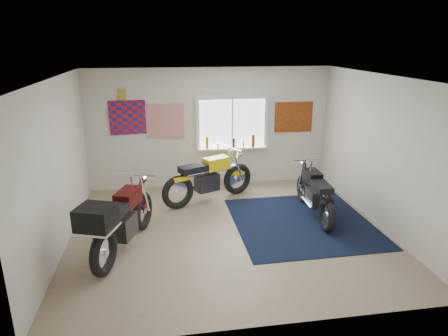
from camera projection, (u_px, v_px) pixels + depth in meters
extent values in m
plane|color=#9E896B|center=(229.00, 232.00, 7.11)|extent=(5.50, 5.50, 0.00)
plane|color=white|center=(229.00, 77.00, 6.29)|extent=(5.50, 5.50, 0.00)
plane|color=silver|center=(210.00, 128.00, 9.05)|extent=(5.50, 0.00, 5.50)
plane|color=silver|center=(268.00, 224.00, 4.35)|extent=(5.50, 0.00, 5.50)
plane|color=silver|center=(57.00, 167.00, 6.29)|extent=(0.00, 5.00, 5.00)
plane|color=silver|center=(381.00, 152.00, 7.11)|extent=(0.00, 5.00, 5.00)
cube|color=black|center=(302.00, 222.00, 7.47)|extent=(2.53, 2.63, 0.01)
cube|color=white|center=(232.00, 123.00, 9.08)|extent=(1.50, 0.02, 1.10)
cube|color=white|center=(232.00, 97.00, 8.89)|extent=(1.66, 0.06, 0.08)
cube|color=white|center=(232.00, 148.00, 9.25)|extent=(1.66, 0.06, 0.08)
cube|color=white|center=(198.00, 125.00, 8.95)|extent=(0.08, 0.06, 1.10)
cube|color=white|center=(266.00, 122.00, 9.18)|extent=(0.08, 0.06, 1.10)
cube|color=white|center=(232.00, 123.00, 9.07)|extent=(0.04, 0.06, 1.10)
cube|color=white|center=(232.00, 148.00, 9.18)|extent=(1.60, 0.16, 0.04)
cylinder|color=#8D5E14|center=(207.00, 143.00, 9.04)|extent=(0.07, 0.07, 0.28)
cylinder|color=white|center=(218.00, 146.00, 9.10)|extent=(0.06, 0.06, 0.12)
cylinder|color=black|center=(234.00, 143.00, 9.14)|extent=(0.06, 0.06, 0.22)
cylinder|color=orange|center=(243.00, 144.00, 9.19)|extent=(0.05, 0.05, 0.14)
cylinder|color=brown|center=(253.00, 140.00, 9.19)|extent=(0.09, 0.09, 0.30)
plane|color=red|center=(133.00, 117.00, 8.68)|extent=(1.00, 0.07, 1.00)
plane|color=red|center=(163.00, 121.00, 8.79)|extent=(0.90, 0.09, 0.90)
cube|color=#A4922F|center=(122.00, 95.00, 8.50)|extent=(0.18, 0.02, 0.24)
cube|color=#A54C14|center=(293.00, 117.00, 9.26)|extent=(0.90, 0.03, 0.70)
torus|color=black|center=(237.00, 179.00, 8.78)|extent=(0.70, 0.42, 0.70)
torus|color=black|center=(178.00, 192.00, 8.00)|extent=(0.70, 0.42, 0.70)
cylinder|color=white|center=(237.00, 179.00, 8.78)|extent=(0.15, 0.14, 0.12)
cylinder|color=white|center=(178.00, 192.00, 8.00)|extent=(0.15, 0.14, 0.12)
cylinder|color=white|center=(209.00, 171.00, 8.30)|extent=(1.24, 0.64, 0.09)
cube|color=#2D2D2F|center=(207.00, 182.00, 8.34)|extent=(0.55, 0.46, 0.36)
cylinder|color=white|center=(203.00, 185.00, 8.51)|extent=(0.56, 0.31, 0.07)
cube|color=yellow|center=(216.00, 163.00, 8.35)|extent=(0.59, 0.47, 0.25)
cube|color=black|center=(193.00, 169.00, 8.07)|extent=(0.65, 0.51, 0.13)
cube|color=yellow|center=(180.00, 178.00, 7.94)|extent=(0.36, 0.28, 0.08)
cube|color=yellow|center=(237.00, 173.00, 8.74)|extent=(0.33, 0.26, 0.05)
cylinder|color=white|center=(231.00, 148.00, 8.46)|extent=(0.31, 0.61, 0.04)
cylinder|color=white|center=(238.00, 154.00, 8.62)|extent=(0.17, 0.20, 0.17)
torus|color=black|center=(303.00, 188.00, 8.34)|extent=(0.15, 0.61, 0.61)
torus|color=black|center=(327.00, 215.00, 7.06)|extent=(0.15, 0.61, 0.61)
cylinder|color=white|center=(303.00, 188.00, 8.34)|extent=(0.10, 0.11, 0.11)
cylinder|color=white|center=(327.00, 215.00, 7.06)|extent=(0.10, 0.11, 0.11)
cylinder|color=white|center=(315.00, 186.00, 7.61)|extent=(0.13, 1.22, 0.09)
cube|color=#2D2D2F|center=(315.00, 198.00, 7.63)|extent=(0.29, 0.44, 0.33)
cylinder|color=white|center=(307.00, 203.00, 7.64)|extent=(0.09, 0.53, 0.07)
cube|color=black|center=(313.00, 177.00, 7.73)|extent=(0.27, 0.49, 0.23)
cube|color=black|center=(322.00, 187.00, 7.25)|extent=(0.29, 0.54, 0.12)
cube|color=black|center=(327.00, 200.00, 7.02)|extent=(0.16, 0.30, 0.08)
cube|color=black|center=(304.00, 183.00, 8.30)|extent=(0.14, 0.28, 0.05)
cylinder|color=white|center=(308.00, 159.00, 7.96)|extent=(0.60, 0.06, 0.03)
cylinder|color=white|center=(305.00, 164.00, 8.19)|extent=(0.16, 0.10, 0.15)
torus|color=black|center=(143.00, 211.00, 7.14)|extent=(0.37, 0.71, 0.70)
torus|color=black|center=(104.00, 253.00, 5.73)|extent=(0.37, 0.71, 0.70)
cylinder|color=white|center=(143.00, 211.00, 7.14)|extent=(0.14, 0.15, 0.12)
cylinder|color=white|center=(104.00, 253.00, 5.73)|extent=(0.14, 0.15, 0.12)
cylinder|color=white|center=(124.00, 211.00, 6.34)|extent=(0.54, 1.31, 0.10)
cube|color=#2D2D2F|center=(124.00, 226.00, 6.36)|extent=(0.45, 0.56, 0.37)
cylinder|color=white|center=(114.00, 231.00, 6.42)|extent=(0.27, 0.58, 0.08)
cube|color=#3C0A09|center=(128.00, 198.00, 6.47)|extent=(0.44, 0.60, 0.26)
cube|color=black|center=(113.00, 213.00, 5.95)|extent=(0.48, 0.66, 0.13)
cube|color=#3C0A09|center=(104.00, 232.00, 5.69)|extent=(0.27, 0.36, 0.09)
cube|color=#3C0A09|center=(142.00, 204.00, 7.10)|extent=(0.24, 0.33, 0.05)
cylinder|color=white|center=(136.00, 174.00, 6.73)|extent=(0.64, 0.26, 0.04)
cylinder|color=white|center=(141.00, 180.00, 6.98)|extent=(0.20, 0.16, 0.17)
cube|color=black|center=(96.00, 218.00, 5.45)|extent=(0.61, 0.59, 0.32)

